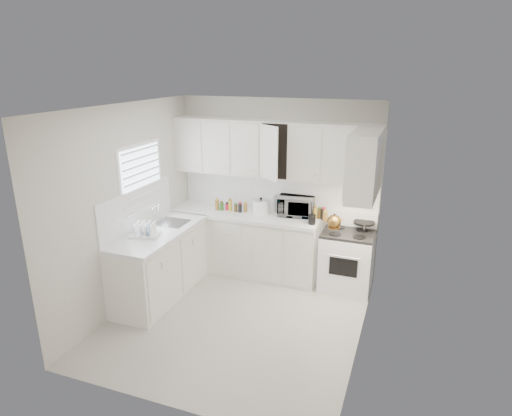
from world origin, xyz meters
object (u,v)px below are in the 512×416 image
at_px(tea_kettle, 334,221).
at_px(stove, 347,253).
at_px(dish_rack, 144,229).
at_px(rice_cooker, 261,205).
at_px(utensil_crock, 312,213).
at_px(microwave, 296,204).

bearing_deg(tea_kettle, stove, 36.02).
bearing_deg(dish_rack, rice_cooker, 34.65).
relative_size(utensil_crock, dish_rack, 0.92).
height_order(tea_kettle, dish_rack, tea_kettle).
xyz_separation_m(stove, rice_cooker, (-1.30, 0.07, 0.53)).
xyz_separation_m(rice_cooker, dish_rack, (-1.09, -1.37, -0.02)).
xyz_separation_m(tea_kettle, rice_cooker, (-1.12, 0.23, 0.02)).
height_order(tea_kettle, microwave, microwave).
xyz_separation_m(stove, dish_rack, (-2.40, -1.30, 0.51)).
distance_m(stove, tea_kettle, 0.56).
relative_size(tea_kettle, rice_cooker, 0.97).
bearing_deg(stove, utensil_crock, -164.85).
bearing_deg(utensil_crock, dish_rack, -148.53).
relative_size(stove, tea_kettle, 4.59).
xyz_separation_m(microwave, rice_cooker, (-0.51, -0.09, -0.05)).
distance_m(tea_kettle, utensil_crock, 0.32).
bearing_deg(rice_cooker, utensil_crock, -20.40).
bearing_deg(microwave, dish_rack, -144.84).
bearing_deg(dish_rack, tea_kettle, 10.41).
xyz_separation_m(stove, utensil_crock, (-0.49, -0.13, 0.57)).
relative_size(rice_cooker, dish_rack, 0.68).
bearing_deg(microwave, tea_kettle, -34.75).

